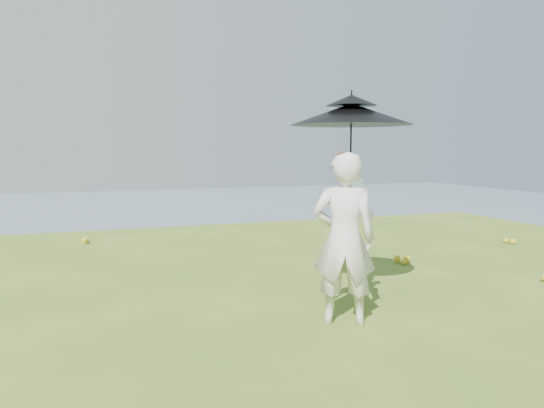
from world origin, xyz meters
name	(u,v)px	position (x,y,z in m)	size (l,w,h in m)	color
ground	(373,307)	(0.00, 0.00, 0.00)	(14.00, 14.00, 0.00)	#4A7220
shoreline_tier	(106,401)	(0.00, 75.00, -36.00)	(170.00, 28.00, 8.00)	#6D6657
bay_water	(85,230)	(0.00, 240.00, -34.00)	(700.00, 700.00, 0.00)	gray
slope_trees	(126,371)	(0.00, 35.00, -15.00)	(110.00, 50.00, 6.00)	#234314
harbor_town	(104,359)	(0.00, 75.00, -29.50)	(110.00, 22.00, 5.00)	silver
moored_boats	(44,270)	(-12.50, 161.00, -33.65)	(140.00, 140.00, 0.70)	silver
wildflowers	(362,296)	(0.00, 0.25, 0.06)	(10.00, 10.50, 0.12)	gold
painter	(344,239)	(-0.58, -0.36, 0.87)	(0.64, 0.42, 1.75)	silver
field_easel	(350,242)	(-0.23, 0.15, 0.73)	(0.55, 0.55, 1.46)	#A67245
sun_umbrella	(351,146)	(-0.22, 0.17, 1.81)	(1.35, 1.35, 1.22)	black
painter_cap	(345,157)	(-0.58, -0.36, 1.70)	(0.21, 0.25, 0.10)	#D17274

